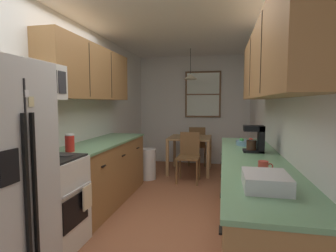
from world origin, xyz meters
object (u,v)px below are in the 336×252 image
dining_table (190,143)px  dining_chair_far (197,144)px  microwave_over_range (31,81)px  dish_rack (266,181)px  fruit_bowl (246,142)px  coffee_maker (256,138)px  stove_range (46,203)px  trash_bin (148,164)px  mug_by_coffeemaker (263,167)px  dining_chair_near (189,154)px  storage_canister (70,143)px

dining_table → dining_chair_far: (0.09, 0.63, -0.12)m
microwave_over_range → dish_rack: 2.24m
dining_chair_far → fruit_bowl: 2.72m
coffee_maker → dining_table: bearing=113.3°
stove_range → coffee_maker: size_ratio=3.70×
trash_bin → mug_by_coffeemaker: (1.71, -2.62, 0.66)m
dining_chair_near → storage_canister: (-1.09, -2.15, 0.50)m
dish_rack → coffee_maker: bearing=86.0°
microwave_over_range → fruit_bowl: microwave_over_range is taller
microwave_over_range → dining_chair_far: bearing=72.4°
dining_chair_near → storage_canister: bearing=-116.8°
stove_range → storage_canister: (-0.01, 0.45, 0.53)m
stove_range → trash_bin: bearing=83.5°
coffee_maker → fruit_bowl: 0.50m
dining_chair_far → fruit_bowl: bearing=-70.9°
microwave_over_range → coffee_maker: bearing=21.2°
dining_table → mug_by_coffeemaker: size_ratio=7.38×
dining_table → dish_rack: bearing=-75.8°
trash_bin → mug_by_coffeemaker: 3.20m
microwave_over_range → dish_rack: size_ratio=1.86×
microwave_over_range → dining_chair_far: size_ratio=0.70×
dining_chair_near → mug_by_coffeemaker: 2.84m
storage_canister → microwave_over_range: bearing=-103.6°
stove_range → dish_rack: 2.08m
storage_canister → coffee_maker: bearing=10.7°
stove_range → fruit_bowl: size_ratio=4.16×
storage_canister → fruit_bowl: (2.00, 0.87, -0.06)m
microwave_over_range → coffee_maker: microwave_over_range is taller
dining_chair_far → fruit_bowl: fruit_bowl is taller
microwave_over_range → coffee_maker: (2.17, 0.84, -0.60)m
dining_table → trash_bin: 1.04m
dining_table → dining_chair_far: bearing=82.3°
dining_chair_far → microwave_over_range: bearing=-107.6°
coffee_maker → dish_rack: coffee_maker is taller
stove_range → microwave_over_range: bearing=180.0°
microwave_over_range → dining_table: size_ratio=0.74×
microwave_over_range → dining_table: 3.57m
trash_bin → stove_range: bearing=-96.5°
coffee_maker → mug_by_coffeemaker: size_ratio=2.58×
stove_range → dining_table: bearing=72.4°
storage_canister → dining_table: bearing=69.7°
coffee_maker → fruit_bowl: (-0.06, 0.48, -0.12)m
fruit_bowl → microwave_over_range: bearing=-147.8°
coffee_maker → fruit_bowl: size_ratio=1.12×
dining_table → dining_chair_near: bearing=-84.8°
dining_table → trash_bin: bearing=-137.9°
microwave_over_range → trash_bin: bearing=81.0°
stove_range → fruit_bowl: bearing=33.6°
stove_range → storage_canister: bearing=90.7°
dining_table → fruit_bowl: fruit_bowl is taller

